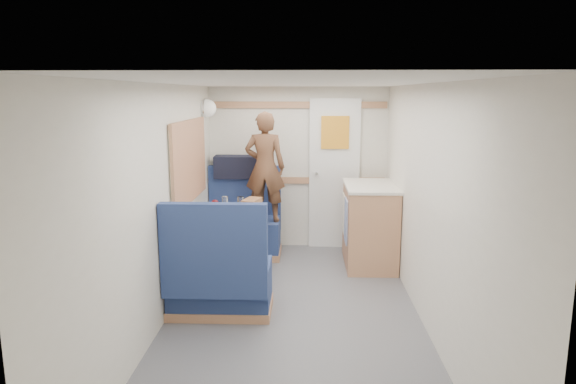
{
  "coord_description": "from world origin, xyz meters",
  "views": [
    {
      "loc": [
        0.1,
        -4.08,
        1.92
      ],
      "look_at": [
        -0.08,
        0.9,
        0.96
      ],
      "focal_mm": 32.0,
      "sensor_mm": 36.0,
      "label": 1
    }
  ],
  "objects_px": {
    "bread_loaf": "(252,204)",
    "wine_glass": "(215,204)",
    "dinette_table": "(233,227)",
    "orange_fruit": "(244,208)",
    "cheese_block": "(226,215)",
    "beer_glass": "(244,208)",
    "tray": "(238,213)",
    "salt_grinder": "(224,208)",
    "bench_near": "(219,282)",
    "tumbler_left": "(216,211)",
    "duffel_bag": "(238,167)",
    "tumbler_mid": "(225,201)",
    "person": "(265,167)",
    "tumbler_right": "(241,202)",
    "galley_counter": "(369,224)",
    "dome_light": "(207,108)",
    "pepper_grinder": "(241,208)",
    "bench_far": "(243,230)"
  },
  "relations": [
    {
      "from": "bench_near",
      "to": "duffel_bag",
      "type": "height_order",
      "value": "duffel_bag"
    },
    {
      "from": "tray",
      "to": "tumbler_mid",
      "type": "relative_size",
      "value": 3.39
    },
    {
      "from": "wine_glass",
      "to": "cheese_block",
      "type": "bearing_deg",
      "value": -35.41
    },
    {
      "from": "orange_fruit",
      "to": "salt_grinder",
      "type": "relative_size",
      "value": 0.89
    },
    {
      "from": "bench_near",
      "to": "tumbler_right",
      "type": "relative_size",
      "value": 8.84
    },
    {
      "from": "tray",
      "to": "salt_grinder",
      "type": "xyz_separation_m",
      "value": [
        -0.16,
        0.1,
        0.03
      ]
    },
    {
      "from": "orange_fruit",
      "to": "bread_loaf",
      "type": "bearing_deg",
      "value": 69.93
    },
    {
      "from": "tumbler_left",
      "to": "salt_grinder",
      "type": "height_order",
      "value": "tumbler_left"
    },
    {
      "from": "cheese_block",
      "to": "beer_glass",
      "type": "height_order",
      "value": "beer_glass"
    },
    {
      "from": "dinette_table",
      "to": "wine_glass",
      "type": "distance_m",
      "value": 0.35
    },
    {
      "from": "bench_near",
      "to": "tumbler_mid",
      "type": "distance_m",
      "value": 1.26
    },
    {
      "from": "tray",
      "to": "cheese_block",
      "type": "height_order",
      "value": "cheese_block"
    },
    {
      "from": "tumbler_mid",
      "to": "dome_light",
      "type": "bearing_deg",
      "value": 115.8
    },
    {
      "from": "dinette_table",
      "to": "dome_light",
      "type": "bearing_deg",
      "value": 114.65
    },
    {
      "from": "tumbler_mid",
      "to": "galley_counter",
      "type": "bearing_deg",
      "value": 9.13
    },
    {
      "from": "wine_glass",
      "to": "tumbler_mid",
      "type": "bearing_deg",
      "value": 86.62
    },
    {
      "from": "bench_near",
      "to": "orange_fruit",
      "type": "bearing_deg",
      "value": 81.96
    },
    {
      "from": "wine_glass",
      "to": "tumbler_mid",
      "type": "distance_m",
      "value": 0.46
    },
    {
      "from": "wine_glass",
      "to": "tumbler_mid",
      "type": "xyz_separation_m",
      "value": [
        0.03,
        0.45,
        -0.07
      ]
    },
    {
      "from": "dome_light",
      "to": "tumbler_mid",
      "type": "distance_m",
      "value": 1.15
    },
    {
      "from": "tray",
      "to": "tumbler_right",
      "type": "height_order",
      "value": "tumbler_right"
    },
    {
      "from": "galley_counter",
      "to": "cheese_block",
      "type": "height_order",
      "value": "galley_counter"
    },
    {
      "from": "tumbler_right",
      "to": "salt_grinder",
      "type": "height_order",
      "value": "tumbler_right"
    },
    {
      "from": "salt_grinder",
      "to": "dome_light",
      "type": "bearing_deg",
      "value": 109.62
    },
    {
      "from": "dome_light",
      "to": "galley_counter",
      "type": "relative_size",
      "value": 0.22
    },
    {
      "from": "duffel_bag",
      "to": "salt_grinder",
      "type": "bearing_deg",
      "value": -91.79
    },
    {
      "from": "dome_light",
      "to": "tumbler_right",
      "type": "distance_m",
      "value": 1.23
    },
    {
      "from": "dome_light",
      "to": "beer_glass",
      "type": "bearing_deg",
      "value": -60.13
    },
    {
      "from": "cheese_block",
      "to": "wine_glass",
      "type": "relative_size",
      "value": 0.64
    },
    {
      "from": "beer_glass",
      "to": "bread_loaf",
      "type": "distance_m",
      "value": 0.21
    },
    {
      "from": "bread_loaf",
      "to": "wine_glass",
      "type": "bearing_deg",
      "value": -136.46
    },
    {
      "from": "cheese_block",
      "to": "pepper_grinder",
      "type": "xyz_separation_m",
      "value": [
        0.11,
        0.25,
        0.02
      ]
    },
    {
      "from": "cheese_block",
      "to": "beer_glass",
      "type": "distance_m",
      "value": 0.25
    },
    {
      "from": "duffel_bag",
      "to": "tumbler_left",
      "type": "xyz_separation_m",
      "value": [
        -0.05,
        -1.3,
        -0.26
      ]
    },
    {
      "from": "tumbler_right",
      "to": "beer_glass",
      "type": "xyz_separation_m",
      "value": [
        0.07,
        -0.28,
        -0.01
      ]
    },
    {
      "from": "dinette_table",
      "to": "orange_fruit",
      "type": "height_order",
      "value": "orange_fruit"
    },
    {
      "from": "bread_loaf",
      "to": "dome_light",
      "type": "bearing_deg",
      "value": 129.42
    },
    {
      "from": "bench_near",
      "to": "tumbler_mid",
      "type": "relative_size",
      "value": 9.72
    },
    {
      "from": "bench_near",
      "to": "person",
      "type": "height_order",
      "value": "person"
    },
    {
      "from": "bench_near",
      "to": "person",
      "type": "bearing_deg",
      "value": 80.11
    },
    {
      "from": "bench_far",
      "to": "bench_near",
      "type": "distance_m",
      "value": 1.73
    },
    {
      "from": "duffel_bag",
      "to": "galley_counter",
      "type": "bearing_deg",
      "value": -21.69
    },
    {
      "from": "bench_near",
      "to": "tumbler_right",
      "type": "xyz_separation_m",
      "value": [
        0.05,
        1.09,
        0.48
      ]
    },
    {
      "from": "person",
      "to": "tumbler_left",
      "type": "relative_size",
      "value": 10.81
    },
    {
      "from": "person",
      "to": "bread_loaf",
      "type": "xyz_separation_m",
      "value": [
        -0.1,
        -0.58,
        -0.31
      ]
    },
    {
      "from": "wine_glass",
      "to": "tumbler_mid",
      "type": "height_order",
      "value": "wine_glass"
    },
    {
      "from": "tray",
      "to": "tumbler_left",
      "type": "bearing_deg",
      "value": -153.85
    },
    {
      "from": "dinette_table",
      "to": "duffel_bag",
      "type": "bearing_deg",
      "value": 94.59
    },
    {
      "from": "duffel_bag",
      "to": "orange_fruit",
      "type": "bearing_deg",
      "value": -81.12
    },
    {
      "from": "tray",
      "to": "salt_grinder",
      "type": "bearing_deg",
      "value": 148.95
    }
  ]
}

